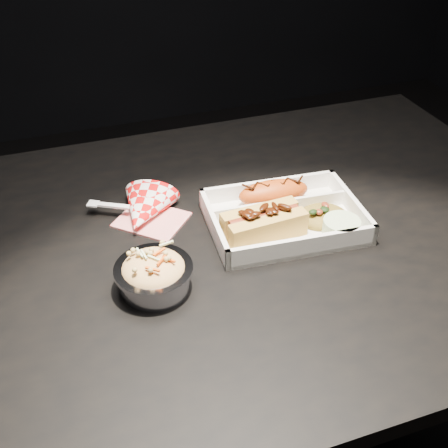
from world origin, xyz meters
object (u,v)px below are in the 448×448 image
Objects in this scene: food_tray at (284,220)px; fried_pastry at (274,193)px; foil_coleslaw_cup at (154,273)px; hotdog at (264,222)px; napkin_fork at (144,211)px; dining_table at (225,276)px.

food_tray is 0.06m from fried_pastry.
hotdog is at bearing 16.78° from foil_coleslaw_cup.
foil_coleslaw_cup is 0.18m from napkin_fork.
foil_coleslaw_cup is (-0.25, -0.14, -0.00)m from fried_pastry.
hotdog reaches higher than fried_pastry.
napkin_fork is at bearing 170.05° from fried_pastry.
fried_pastry reaches higher than food_tray.
food_tray is 2.09× the size of fried_pastry.
fried_pastry is 0.73× the size of napkin_fork.
foil_coleslaw_cup reaches higher than dining_table.
fried_pastry is 0.28m from foil_coleslaw_cup.
hotdog is (-0.05, -0.02, 0.02)m from food_tray.
dining_table is at bearing -178.43° from food_tray.
fried_pastry is 0.09m from hotdog.
napkin_fork reaches higher than fried_pastry.
hotdog is at bearing -149.23° from food_tray.
hotdog is at bearing -5.60° from napkin_fork.
hotdog is (0.06, -0.03, 0.12)m from dining_table.
fried_pastry is at bearing 25.35° from dining_table.
foil_coleslaw_cup is at bearing -156.96° from food_tray.
fried_pastry reaches higher than dining_table.
food_tray is at bearing -94.28° from fried_pastry.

